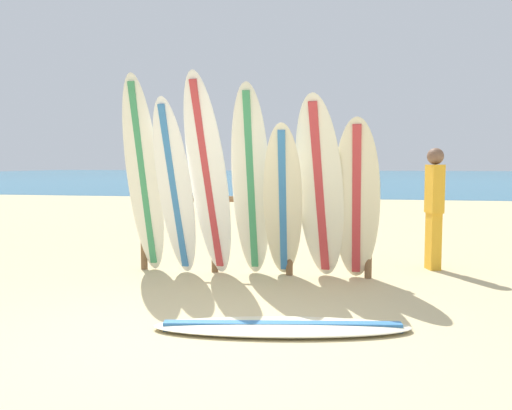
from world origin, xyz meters
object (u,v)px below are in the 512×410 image
Objects in this scene: surfboard_leaning_center_left at (208,178)px; surfboard_leaning_far_right at (357,201)px; surfboard_rack at (252,220)px; surfboard_leaning_center at (251,183)px; small_boat_offshore at (365,181)px; surfboard_leaning_far_left at (144,176)px; surfboard_leaning_left at (175,188)px; surfboard_leaning_center_right at (283,203)px; surfboard_lying_on_sand at (282,327)px; beachgoer_standing at (434,203)px; surfboard_leaning_right at (320,190)px.

surfboard_leaning_center_left is 1.28× the size of surfboard_leaning_far_right.
surfboard_rack is at bearing 167.87° from surfboard_leaning_far_right.
surfboard_leaning_center_left is 0.54m from surfboard_leaning_center.
surfboard_leaning_center_left is at bearing -137.27° from surfboard_rack.
surfboard_leaning_far_right is (1.36, -0.29, 0.29)m from surfboard_rack.
surfboard_leaning_far_left is at bearing -95.58° from small_boat_offshore.
small_boat_offshore is (2.49, 30.21, -0.88)m from surfboard_leaning_left.
surfboard_leaning_center_right is 0.89m from surfboard_leaning_far_right.
surfboard_leaning_left is at bearing -94.71° from small_boat_offshore.
surfboard_leaning_center_left is (0.91, -0.12, -0.01)m from surfboard_leaning_far_left.
surfboard_leaning_center reaches higher than surfboard_leaning_left.
surfboard_lying_on_sand is (2.13, -2.04, -1.26)m from surfboard_leaning_far_left.
surfboard_lying_on_sand is (0.70, -2.04, -1.18)m from surfboard_leaning_center.
surfboard_lying_on_sand is at bearing -43.79° from surfboard_leaning_far_left.
surfboard_leaning_center is at bearing -155.34° from beachgoer_standing.
surfboard_leaning_center is (1.43, -0.00, -0.08)m from surfboard_leaning_far_left.
surfboard_leaning_far_left is at bearing -164.11° from beachgoer_standing.
surfboard_leaning_center_left is (0.45, -0.04, 0.14)m from surfboard_leaning_left.
surfboard_rack is at bearing 107.83° from surfboard_lying_on_sand.
surfboard_leaning_left is 1.84m from surfboard_leaning_right.
surfboard_leaning_left is 30.33m from small_boat_offshore.
surfboard_rack is 1.56× the size of surfboard_leaning_far_right.
beachgoer_standing is (1.64, 3.11, 0.88)m from surfboard_lying_on_sand.
surfboard_leaning_center reaches higher than beachgoer_standing.
surfboard_leaning_far_left reaches higher than small_boat_offshore.
surfboard_leaning_center reaches higher than surfboard_leaning_right.
small_boat_offshore is (1.57, 29.82, -0.46)m from surfboard_rack.
surfboard_leaning_far_left is at bearing 172.30° from surfboard_leaning_center_left.
small_boat_offshore is at bearing 87.91° from surfboard_leaning_center_right.
surfboard_leaning_far_left is 0.78× the size of small_boat_offshore.
surfboard_leaning_far_left is at bearing 169.35° from surfboard_leaning_left.
surfboard_leaning_far_left is 0.49m from surfboard_leaning_left.
surfboard_leaning_left reaches higher than surfboard_leaning_far_right.
surfboard_rack is 1.37× the size of surfboard_leaning_left.
surfboard_leaning_center_left is 3.12m from beachgoer_standing.
surfboard_leaning_center is at bearing 108.89° from surfboard_lying_on_sand.
surfboard_leaning_left reaches higher than surfboard_lying_on_sand.
beachgoer_standing is at bearing 45.56° from surfboard_leaning_far_right.
surfboard_leaning_far_left is 1.01× the size of surfboard_leaning_center_left.
surfboard_leaning_center_left is at bearing -157.33° from beachgoer_standing.
surfboard_leaning_left reaches higher than surfboard_rack.
surfboard_leaning_center_right is at bearing -10.34° from surfboard_leaning_center.
surfboard_leaning_center_left is at bearing -175.93° from surfboard_leaning_right.
surfboard_leaning_far_left is 1.29× the size of surfboard_leaning_far_right.
surfboard_lying_on_sand is at bearing -94.62° from surfboard_leaning_right.
surfboard_rack is 1.61× the size of surfboard_leaning_center_right.
surfboard_rack is at bearing 140.78° from surfboard_leaning_center_right.
surfboard_leaning_right is 30.17m from small_boat_offshore.
beachgoer_standing is (2.34, 1.07, -0.30)m from surfboard_leaning_center.
surfboard_leaning_left is 3.52m from beachgoer_standing.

